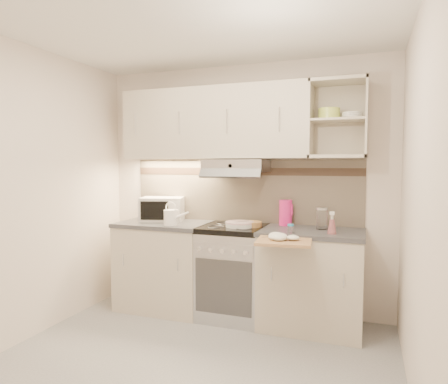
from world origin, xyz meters
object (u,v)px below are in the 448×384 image
object	(u,v)px
electric_range	(233,271)
glass_jar	(322,218)
plate_stack	(240,224)
pink_pitcher	(286,213)
cutting_board	(284,241)
watering_can	(172,217)
spray_bottle	(332,225)
microwave	(162,209)

from	to	relation	value
electric_range	glass_jar	world-z (taller)	glass_jar
electric_range	plate_stack	xyz separation A→B (m)	(0.08, -0.04, 0.47)
plate_stack	pink_pitcher	bearing A→B (deg)	31.94
cutting_board	pink_pitcher	bearing A→B (deg)	93.81
watering_can	cutting_board	bearing A→B (deg)	-9.24
glass_jar	spray_bottle	world-z (taller)	spray_bottle
electric_range	watering_can	bearing A→B (deg)	-164.04
watering_can	pink_pitcher	distance (m)	1.11
microwave	cutting_board	size ratio (longest dim) A/B	1.17
pink_pitcher	cutting_board	size ratio (longest dim) A/B	0.57
spray_bottle	plate_stack	bearing A→B (deg)	166.78
glass_jar	spray_bottle	bearing A→B (deg)	-63.55
watering_can	cutting_board	world-z (taller)	watering_can
electric_range	pink_pitcher	bearing A→B (deg)	23.07
plate_stack	spray_bottle	bearing A→B (deg)	-6.54
plate_stack	cutting_board	world-z (taller)	plate_stack
glass_jar	spray_bottle	xyz separation A→B (m)	(0.11, -0.22, -0.02)
microwave	cutting_board	bearing A→B (deg)	-37.93
microwave	spray_bottle	size ratio (longest dim) A/B	2.49
electric_range	glass_jar	bearing A→B (deg)	5.22
microwave	spray_bottle	xyz separation A→B (m)	(1.76, -0.23, -0.04)
plate_stack	cutting_board	xyz separation A→B (m)	(0.51, -0.41, -0.05)
microwave	glass_jar	world-z (taller)	microwave
microwave	pink_pitcher	size ratio (longest dim) A/B	2.04
microwave	watering_can	size ratio (longest dim) A/B	1.87
spray_bottle	cutting_board	xyz separation A→B (m)	(-0.35, -0.31, -0.11)
plate_stack	spray_bottle	xyz separation A→B (m)	(0.86, -0.10, 0.05)
microwave	plate_stack	size ratio (longest dim) A/B	1.91
electric_range	plate_stack	distance (m)	0.48
watering_can	glass_jar	bearing A→B (deg)	14.51
microwave	glass_jar	size ratio (longest dim) A/B	2.57
watering_can	cutting_board	size ratio (longest dim) A/B	0.63
plate_stack	glass_jar	xyz separation A→B (m)	(0.75, 0.12, 0.07)
microwave	watering_can	xyz separation A→B (m)	(0.24, -0.26, -0.04)
electric_range	microwave	world-z (taller)	microwave
plate_stack	cutting_board	bearing A→B (deg)	-39.10
microwave	plate_stack	xyz separation A→B (m)	(0.90, -0.14, -0.10)
plate_stack	pink_pitcher	world-z (taller)	pink_pitcher
pink_pitcher	microwave	bearing A→B (deg)	-168.89
electric_range	microwave	size ratio (longest dim) A/B	1.77
glass_jar	spray_bottle	distance (m)	0.24
watering_can	pink_pitcher	world-z (taller)	pink_pitcher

